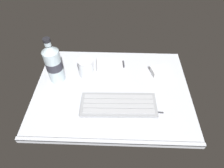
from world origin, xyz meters
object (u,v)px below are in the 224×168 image
Objects in this scene: handheld_device at (110,65)px; water_bottle at (54,63)px; juice_cup at (86,69)px; stylus_pen at (151,111)px; charger_block at (159,71)px; keyboard at (119,105)px.

water_bottle is (-22.39, -9.14, 8.28)cm from handheld_device.
stylus_pen is at bearing -35.36° from juice_cup.
charger_block is at bearing 6.70° from water_bottle.
keyboard reaches higher than stylus_pen.
keyboard is 31.08cm from water_bottle.
charger_block is 0.74× the size of stylus_pen.
stylus_pen is at bearing -105.39° from charger_block.
stylus_pen is (16.44, -25.17, -0.38)cm from handheld_device.
water_bottle reaches higher than keyboard.
charger_block is (22.30, -3.90, 0.47)cm from handheld_device.
water_bottle reaches higher than stylus_pen.
handheld_device is 25.56cm from water_bottle.
keyboard is at bearing -49.17° from juice_cup.
keyboard is 3.08× the size of stylus_pen.
keyboard is at bearing -27.25° from water_bottle.
juice_cup is at bearing -175.43° from charger_block.
keyboard is at bearing -133.55° from charger_block.
handheld_device is 1.39× the size of stylus_pen.
keyboard is at bearing -79.44° from handheld_device.
water_bottle is (-12.48, -2.67, 5.10)cm from juice_cup.
water_bottle is at bearing 152.75° from keyboard.
juice_cup is 1.21× the size of charger_block.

